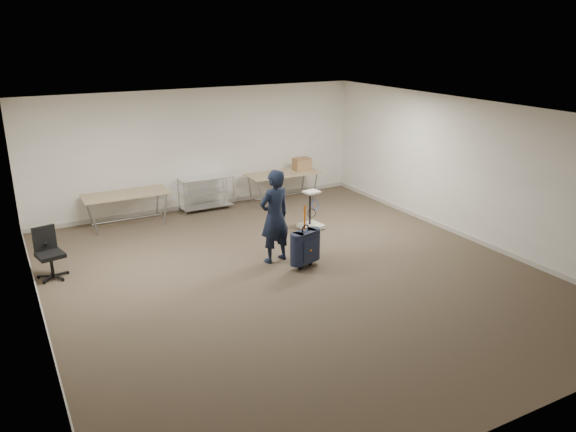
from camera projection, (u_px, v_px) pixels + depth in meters
ground at (292, 275)px, 9.77m from camera, size 9.00×9.00×0.00m
room_shell at (258, 246)px, 10.90m from camera, size 8.00×9.00×9.00m
folding_table_left at (126, 196)px, 11.99m from camera, size 1.80×0.75×0.73m
folding_table_right at (283, 175)px, 13.70m from camera, size 1.80×0.75×0.73m
wire_shelf at (206, 192)px, 13.13m from camera, size 1.22×0.47×0.80m
person at (275, 216)px, 10.09m from camera, size 0.70×0.52×1.73m
suitcase at (305, 247)px, 9.95m from camera, size 0.47×0.35×1.16m
office_chair at (51, 263)px, 9.59m from camera, size 0.54×0.54×0.89m
equipment_cart at (311, 219)px, 11.96m from camera, size 0.51×0.51×0.83m
cardboard_box at (302, 164)px, 13.89m from camera, size 0.42×0.32×0.31m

